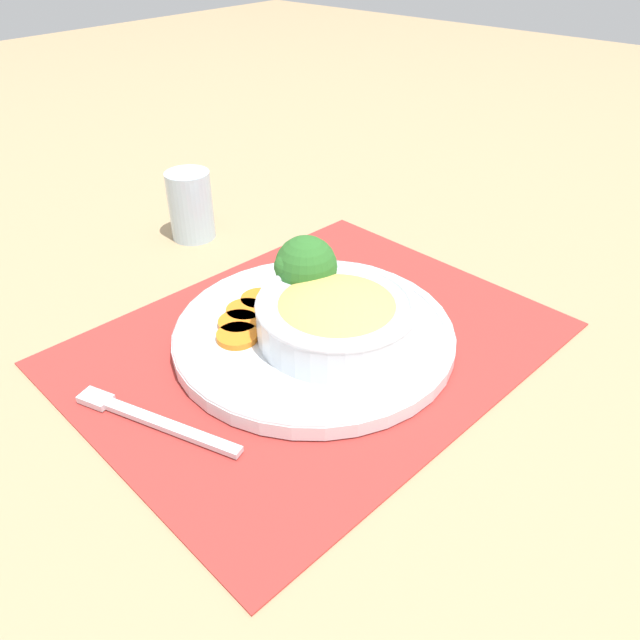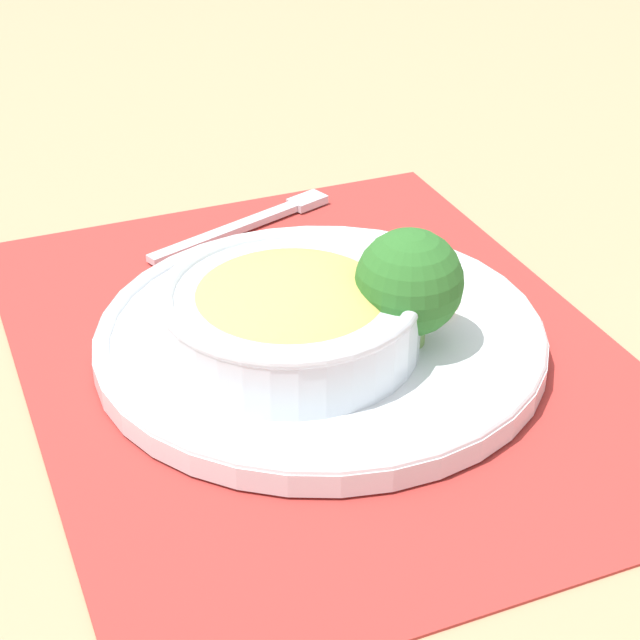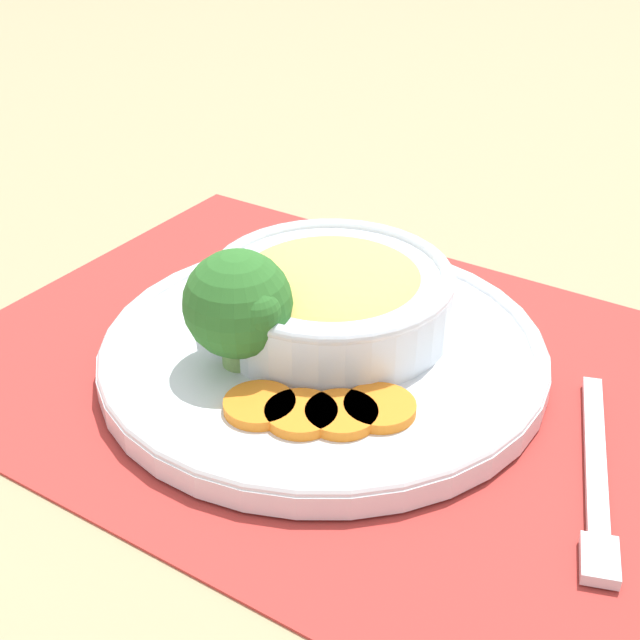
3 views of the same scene
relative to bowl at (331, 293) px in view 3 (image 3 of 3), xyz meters
name	(u,v)px [view 3 (image 3 of 3)]	position (x,y,z in m)	size (l,w,h in m)	color
ground_plane	(323,369)	(-0.01, 0.03, -0.05)	(4.00, 4.00, 0.00)	tan
placemat	(323,366)	(-0.01, 0.03, -0.04)	(0.54, 0.44, 0.00)	#B2332D
plate	(323,351)	(-0.01, 0.03, -0.03)	(0.31, 0.31, 0.02)	silver
bowl	(331,293)	(0.00, 0.00, 0.00)	(0.17, 0.17, 0.05)	silver
broccoli_floret	(238,305)	(0.03, 0.07, 0.02)	(0.07, 0.07, 0.08)	#759E51
carrot_slice_near	(263,406)	(-0.01, 0.11, -0.02)	(0.05, 0.05, 0.01)	orange
carrot_slice_middle	(301,414)	(-0.03, 0.11, -0.02)	(0.05, 0.05, 0.01)	orange
carrot_slice_far	(342,414)	(-0.06, 0.09, -0.02)	(0.05, 0.05, 0.01)	orange
carrot_slice_extra	(380,408)	(-0.07, 0.08, -0.02)	(0.05, 0.05, 0.01)	orange
fork	(597,489)	(-0.21, 0.07, -0.04)	(0.06, 0.18, 0.01)	silver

